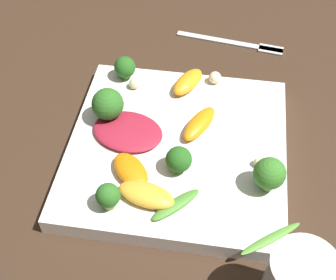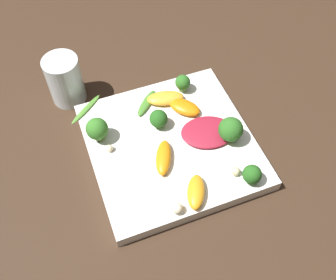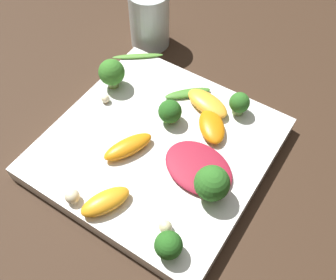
% 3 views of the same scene
% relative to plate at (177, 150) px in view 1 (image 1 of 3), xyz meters
% --- Properties ---
extents(ground_plane, '(2.40, 2.40, 0.00)m').
position_rel_plate_xyz_m(ground_plane, '(0.00, 0.00, -0.01)').
color(ground_plane, '#382619').
extents(plate, '(0.28, 0.28, 0.02)m').
position_rel_plate_xyz_m(plate, '(0.00, 0.00, 0.00)').
color(plate, white).
rests_on(plate, ground_plane).
extents(fork, '(0.04, 0.18, 0.01)m').
position_rel_plate_xyz_m(fork, '(-0.25, 0.07, -0.01)').
color(fork, silver).
rests_on(fork, ground_plane).
extents(radicchio_leaf_0, '(0.09, 0.11, 0.01)m').
position_rel_plate_xyz_m(radicchio_leaf_0, '(-0.01, -0.07, 0.02)').
color(radicchio_leaf_0, maroon).
rests_on(radicchio_leaf_0, plate).
extents(orange_segment_0, '(0.07, 0.07, 0.02)m').
position_rel_plate_xyz_m(orange_segment_0, '(0.06, -0.05, 0.02)').
color(orange_segment_0, orange).
rests_on(orange_segment_0, plate).
extents(orange_segment_1, '(0.05, 0.08, 0.02)m').
position_rel_plate_xyz_m(orange_segment_1, '(0.09, -0.02, 0.02)').
color(orange_segment_1, '#FCAD33').
rests_on(orange_segment_1, plate).
extents(orange_segment_2, '(0.07, 0.05, 0.02)m').
position_rel_plate_xyz_m(orange_segment_2, '(-0.03, 0.03, 0.02)').
color(orange_segment_2, orange).
rests_on(orange_segment_2, plate).
extents(orange_segment_3, '(0.07, 0.05, 0.02)m').
position_rel_plate_xyz_m(orange_segment_3, '(-0.11, -0.00, 0.02)').
color(orange_segment_3, orange).
rests_on(orange_segment_3, plate).
extents(broccoli_floret_0, '(0.04, 0.04, 0.05)m').
position_rel_plate_xyz_m(broccoli_floret_0, '(0.05, 0.12, 0.04)').
color(broccoli_floret_0, '#7A9E51').
rests_on(broccoli_floret_0, plate).
extents(broccoli_floret_1, '(0.03, 0.03, 0.04)m').
position_rel_plate_xyz_m(broccoli_floret_1, '(-0.12, -0.09, 0.03)').
color(broccoli_floret_1, '#7A9E51').
rests_on(broccoli_floret_1, plate).
extents(broccoli_floret_2, '(0.03, 0.03, 0.04)m').
position_rel_plate_xyz_m(broccoli_floret_2, '(0.11, -0.07, 0.03)').
color(broccoli_floret_2, '#84AD5B').
rests_on(broccoli_floret_2, plate).
extents(broccoli_floret_3, '(0.04, 0.04, 0.05)m').
position_rel_plate_xyz_m(broccoli_floret_3, '(-0.03, -0.10, 0.04)').
color(broccoli_floret_3, '#84AD5B').
rests_on(broccoli_floret_3, plate).
extents(broccoli_floret_4, '(0.03, 0.03, 0.04)m').
position_rel_plate_xyz_m(broccoli_floret_4, '(0.04, 0.01, 0.03)').
color(broccoli_floret_4, '#84AD5B').
rests_on(broccoli_floret_4, plate).
extents(arugula_sprig_0, '(0.06, 0.06, 0.01)m').
position_rel_plate_xyz_m(arugula_sprig_0, '(0.10, 0.01, 0.02)').
color(arugula_sprig_0, '#47842D').
rests_on(arugula_sprig_0, plate).
extents(arugula_sprig_1, '(0.06, 0.07, 0.00)m').
position_rel_plate_xyz_m(arugula_sprig_1, '(0.12, 0.12, 0.01)').
color(arugula_sprig_1, '#518E33').
rests_on(arugula_sprig_1, plate).
extents(macadamia_nut_0, '(0.01, 0.01, 0.01)m').
position_rel_plate_xyz_m(macadamia_nut_0, '(0.09, -0.05, 0.02)').
color(macadamia_nut_0, beige).
rests_on(macadamia_nut_0, plate).
extents(macadamia_nut_1, '(0.02, 0.02, 0.02)m').
position_rel_plate_xyz_m(macadamia_nut_1, '(-0.13, 0.04, 0.02)').
color(macadamia_nut_1, beige).
rests_on(macadamia_nut_1, plate).
extents(macadamia_nut_2, '(0.01, 0.01, 0.01)m').
position_rel_plate_xyz_m(macadamia_nut_2, '(0.02, 0.11, 0.02)').
color(macadamia_nut_2, beige).
rests_on(macadamia_nut_2, plate).
extents(macadamia_nut_3, '(0.02, 0.02, 0.02)m').
position_rel_plate_xyz_m(macadamia_nut_3, '(-0.10, -0.08, 0.02)').
color(macadamia_nut_3, beige).
rests_on(macadamia_nut_3, plate).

